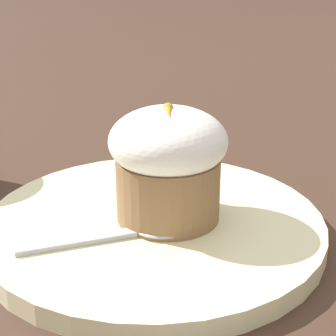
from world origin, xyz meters
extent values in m
plane|color=#3D281E|center=(0.00, 0.00, 0.00)|extent=(4.00, 4.00, 0.00)
cylinder|color=beige|center=(0.00, 0.00, 0.01)|extent=(0.26, 0.26, 0.02)
cylinder|color=olive|center=(0.00, 0.01, 0.04)|extent=(0.08, 0.08, 0.05)
ellipsoid|color=white|center=(0.00, 0.01, 0.08)|extent=(0.09, 0.09, 0.05)
cone|color=orange|center=(0.01, 0.01, 0.10)|extent=(0.02, 0.01, 0.01)
sphere|color=green|center=(0.00, 0.01, 0.10)|extent=(0.01, 0.01, 0.01)
cube|color=#B7B7BC|center=(0.04, -0.05, 0.02)|extent=(0.04, 0.09, 0.00)
ellipsoid|color=#B7B7BC|center=(0.02, 0.01, 0.02)|extent=(0.05, 0.06, 0.01)
camera|label=1|loc=(0.38, -0.01, 0.21)|focal=60.00mm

